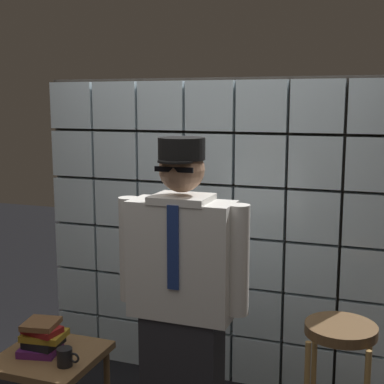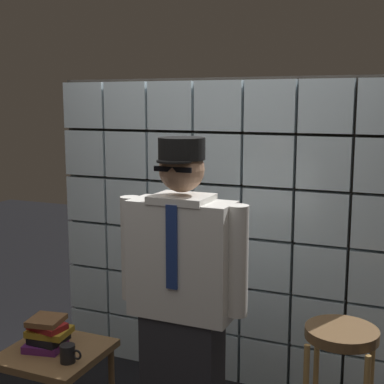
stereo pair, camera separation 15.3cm
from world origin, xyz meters
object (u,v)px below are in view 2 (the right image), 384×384
at_px(standing_person, 182,302).
at_px(coffee_mug, 68,354).
at_px(bar_stool, 340,370).
at_px(book_stack, 47,334).
at_px(side_table, 55,361).

height_order(standing_person, coffee_mug, standing_person).
bearing_deg(standing_person, coffee_mug, -167.27).
bearing_deg(coffee_mug, bar_stool, 11.97).
xyz_separation_m(book_stack, coffee_mug, (0.20, -0.09, -0.04)).
distance_m(standing_person, bar_stool, 0.81).
relative_size(bar_stool, book_stack, 3.10).
relative_size(side_table, coffee_mug, 4.13).
xyz_separation_m(side_table, coffee_mug, (0.16, -0.09, 0.11)).
relative_size(book_stack, coffee_mug, 2.06).
distance_m(standing_person, book_stack, 0.85).
height_order(bar_stool, book_stack, bar_stool).
xyz_separation_m(standing_person, book_stack, (-0.79, -0.04, -0.29)).
relative_size(standing_person, book_stack, 6.48).
distance_m(side_table, coffee_mug, 0.21).
height_order(standing_person, bar_stool, standing_person).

